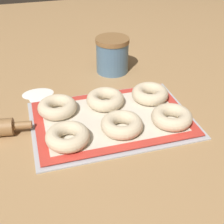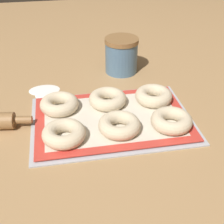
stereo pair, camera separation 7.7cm
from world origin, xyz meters
name	(u,v)px [view 2 (the right image)]	position (x,y,z in m)	size (l,w,h in m)	color
ground_plane	(111,118)	(0.00, 0.00, 0.00)	(2.80, 2.80, 0.00)	#A87F51
baking_tray	(112,119)	(0.00, -0.01, 0.00)	(0.47, 0.32, 0.01)	#B2B5BA
baking_mat	(112,118)	(0.00, -0.01, 0.01)	(0.44, 0.30, 0.00)	red
bagel_front_left	(64,134)	(-0.14, -0.09, 0.03)	(0.12, 0.12, 0.04)	beige
bagel_front_center	(119,125)	(0.01, -0.08, 0.03)	(0.12, 0.12, 0.04)	beige
bagel_front_right	(171,121)	(0.16, -0.09, 0.03)	(0.12, 0.12, 0.04)	beige
bagel_back_left	(59,104)	(-0.15, 0.06, 0.03)	(0.12, 0.12, 0.04)	beige
bagel_back_center	(108,99)	(0.00, 0.06, 0.03)	(0.12, 0.12, 0.04)	beige
bagel_back_right	(154,96)	(0.15, 0.05, 0.03)	(0.12, 0.12, 0.04)	beige
flour_canister	(121,55)	(0.09, 0.30, 0.07)	(0.12, 0.12, 0.13)	slate
flour_patch_near	(47,94)	(-0.19, 0.17, 0.00)	(0.08, 0.07, 0.00)	white
flour_patch_far	(44,90)	(-0.20, 0.20, 0.00)	(0.11, 0.08, 0.00)	white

